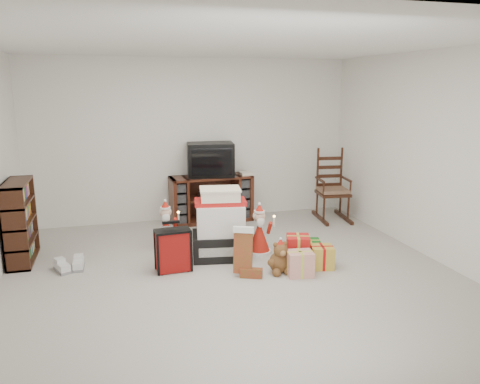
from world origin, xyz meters
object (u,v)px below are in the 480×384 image
at_px(teddy_bear, 280,259).
at_px(sneaker_pair, 70,266).
at_px(bookshelf, 20,223).
at_px(crt_television, 210,159).
at_px(gift_cluster, 310,255).
at_px(tv_stand, 211,199).
at_px(mrs_claus_figurine, 166,230).
at_px(rocking_chair, 331,194).
at_px(santa_figurine, 259,234).
at_px(red_suitcase, 173,250).
at_px(gift_pile, 220,228).

bearing_deg(teddy_bear, sneaker_pair, 162.77).
relative_size(bookshelf, crt_television, 1.30).
bearing_deg(gift_cluster, tv_stand, 108.52).
bearing_deg(teddy_bear, mrs_claus_figurine, 133.85).
xyz_separation_m(rocking_chair, santa_figurine, (-1.59, -1.23, -0.15)).
height_order(red_suitcase, crt_television, crt_television).
height_order(gift_pile, teddy_bear, gift_pile).
distance_m(gift_pile, crt_television, 1.74).
relative_size(bookshelf, santa_figurine, 1.52).
distance_m(sneaker_pair, gift_cluster, 2.78).
height_order(santa_figurine, sneaker_pair, santa_figurine).
bearing_deg(tv_stand, sneaker_pair, -145.24).
relative_size(sneaker_pair, gift_cluster, 0.41).
bearing_deg(teddy_bear, crt_television, 97.78).
xyz_separation_m(tv_stand, red_suitcase, (-0.85, -1.88, -0.11)).
relative_size(tv_stand, gift_pile, 1.49).
height_order(bookshelf, mrs_claus_figurine, bookshelf).
distance_m(bookshelf, gift_pile, 2.40).
relative_size(rocking_chair, gift_pile, 1.36).
bearing_deg(crt_television, santa_figurine, -72.87).
distance_m(rocking_chair, red_suitcase, 3.12).
bearing_deg(bookshelf, red_suitcase, -25.47).
xyz_separation_m(teddy_bear, crt_television, (-0.31, 2.27, 0.82)).
xyz_separation_m(bookshelf, gift_cluster, (3.28, -1.08, -0.34)).
height_order(santa_figurine, gift_cluster, santa_figurine).
bearing_deg(gift_pile, mrs_claus_figurine, 147.57).
bearing_deg(rocking_chair, mrs_claus_figurine, -158.14).
relative_size(tv_stand, teddy_bear, 3.57).
bearing_deg(santa_figurine, gift_pile, -178.98).
bearing_deg(red_suitcase, santa_figurine, 11.06).
distance_m(tv_stand, bookshelf, 2.78).
bearing_deg(sneaker_pair, gift_cluster, -26.92).
bearing_deg(mrs_claus_figurine, santa_figurine, -25.44).
height_order(rocking_chair, sneaker_pair, rocking_chair).
bearing_deg(gift_pile, santa_figurine, 10.16).
relative_size(red_suitcase, gift_cluster, 0.66).
distance_m(gift_cluster, crt_television, 2.43).
height_order(mrs_claus_figurine, crt_television, crt_television).
height_order(red_suitcase, sneaker_pair, red_suitcase).
relative_size(bookshelf, gift_cluster, 1.12).
height_order(bookshelf, gift_cluster, bookshelf).
xyz_separation_m(tv_stand, rocking_chair, (1.87, -0.36, 0.04)).
bearing_deg(mrs_claus_figurine, crt_television, 52.40).
relative_size(red_suitcase, mrs_claus_figurine, 0.91).
xyz_separation_m(rocking_chair, sneaker_pair, (-3.87, -1.17, -0.35)).
relative_size(tv_stand, gift_cluster, 1.46).
xyz_separation_m(red_suitcase, mrs_claus_figurine, (0.02, 0.82, -0.01)).
bearing_deg(crt_television, teddy_bear, -74.84).
relative_size(red_suitcase, sneaker_pair, 1.61).
bearing_deg(santa_figurine, sneaker_pair, 178.65).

